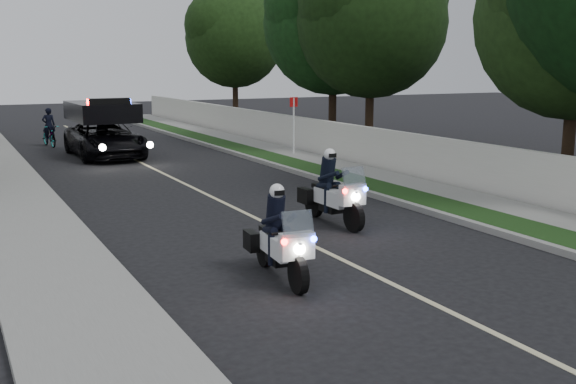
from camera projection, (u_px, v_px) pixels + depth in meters
name	position (u px, v px, depth m)	size (l,w,h in m)	color
ground	(421.00, 298.00, 10.93)	(120.00, 120.00, 0.00)	black
curb_right	(326.00, 181.00, 21.49)	(0.20, 60.00, 0.15)	gray
grass_verge	(345.00, 179.00, 21.80)	(1.20, 60.00, 0.16)	#193814
sidewalk_right	(378.00, 176.00, 22.39)	(1.40, 60.00, 0.16)	gray
property_wall	(403.00, 154.00, 22.71)	(0.22, 60.00, 1.50)	beige
curb_left	(60.00, 205.00, 17.80)	(0.20, 60.00, 0.15)	gray
sidewalk_left	(16.00, 209.00, 17.30)	(2.00, 60.00, 0.16)	gray
lane_marking	(206.00, 194.00, 19.66)	(0.12, 50.00, 0.01)	#BFB78C
police_moto_left	(280.00, 278.00, 11.92)	(0.70, 2.00, 1.70)	silver
police_moto_right	(332.00, 224.00, 16.00)	(0.74, 2.12, 1.80)	silver
police_suv	(106.00, 157.00, 27.46)	(2.49, 5.38, 2.61)	black
bicycle	(50.00, 146.00, 31.01)	(0.65, 1.86, 0.97)	black
cyclist	(50.00, 146.00, 31.01)	(0.57, 0.38, 1.58)	black
sign_post	(294.00, 157.00, 27.48)	(0.39, 0.39, 2.52)	red
tree_right_b	(565.00, 191.00, 20.16)	(5.90, 5.90, 9.83)	#1D3A13
tree_right_c	(368.00, 151.00, 29.22)	(6.39, 6.39, 10.66)	black
tree_right_d	(332.00, 145.00, 31.57)	(6.47, 6.47, 10.78)	#153B13
tree_right_e	(236.00, 123.00, 43.51)	(6.23, 6.23, 10.39)	#1A3611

